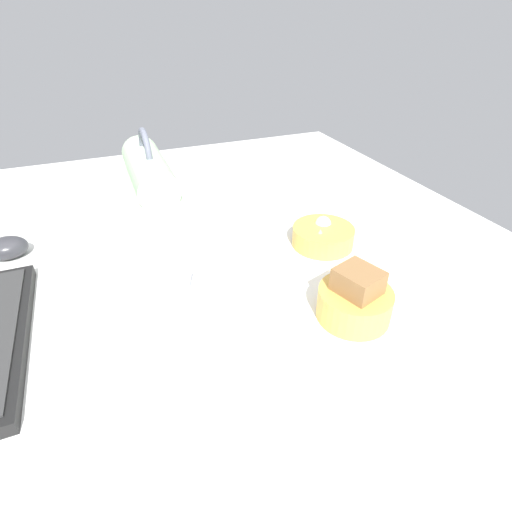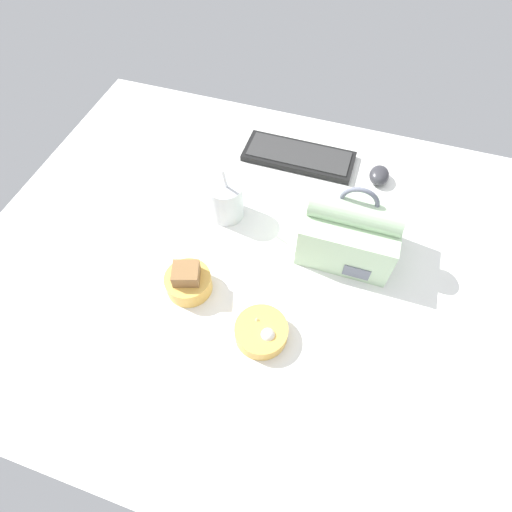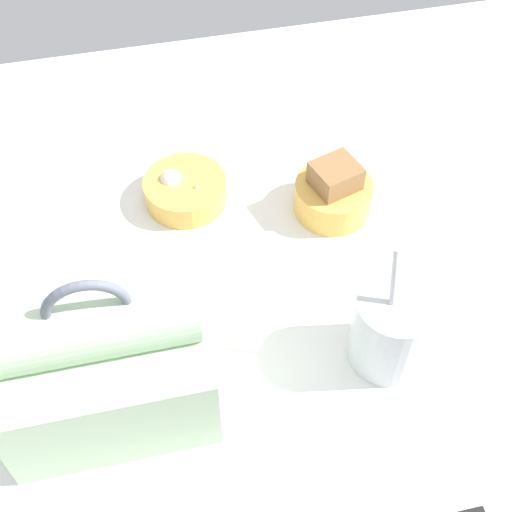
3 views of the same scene
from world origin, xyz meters
TOP-DOWN VIEW (x-y plane):
  - desk_surface at (0.00, 0.00)cm, footprint 140.00×110.00cm
  - lunch_bag at (16.80, 9.14)cm, footprint 21.20×16.42cm
  - soup_cup at (-14.12, 10.66)cm, footprint 8.82×8.82cm
  - bento_bowl_sandwich at (-14.57, -12.50)cm, footprint 10.32×10.32cm
  - bento_bowl_snacks at (4.33, -18.43)cm, footprint 11.15×11.15cm
  - computer_mouse at (21.11, 34.50)cm, footprint 5.26×6.84cm

SIDE VIEW (x-z plane):
  - desk_surface at x=0.00cm, z-range 0.00..2.00cm
  - computer_mouse at x=21.11cm, z-range 2.00..5.80cm
  - bento_bowl_snacks at x=4.33cm, z-range 1.53..6.33cm
  - bento_bowl_sandwich at x=-14.57cm, z-range 1.00..8.90cm
  - soup_cup at x=-14.12cm, z-range -1.20..15.92cm
  - lunch_bag at x=16.80cm, z-range -1.00..19.95cm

